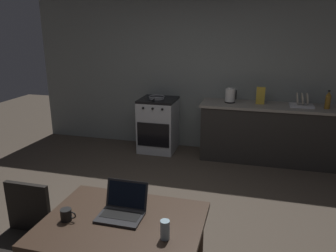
# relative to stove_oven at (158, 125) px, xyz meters

# --- Properties ---
(ground_plane) EXTENTS (12.00, 12.00, 0.00)m
(ground_plane) POSITION_rel_stove_oven_xyz_m (0.60, -2.33, -0.45)
(ground_plane) COLOR #473D33
(back_wall) EXTENTS (6.40, 0.10, 2.84)m
(back_wall) POSITION_rel_stove_oven_xyz_m (0.90, 0.35, 0.97)
(back_wall) COLOR gray
(back_wall) RESTS_ON ground_plane
(kitchen_counter) EXTENTS (2.16, 0.64, 0.91)m
(kitchen_counter) POSITION_rel_stove_oven_xyz_m (1.83, 0.00, 0.00)
(kitchen_counter) COLOR #282623
(kitchen_counter) RESTS_ON ground_plane
(stove_oven) EXTENTS (0.60, 0.62, 0.91)m
(stove_oven) POSITION_rel_stove_oven_xyz_m (0.00, 0.00, 0.00)
(stove_oven) COLOR #B7BABF
(stove_oven) RESTS_ON ground_plane
(dining_table) EXTENTS (1.13, 0.86, 0.73)m
(dining_table) POSITION_rel_stove_oven_xyz_m (0.71, -3.28, 0.20)
(dining_table) COLOR #332319
(dining_table) RESTS_ON ground_plane
(chair) EXTENTS (0.40, 0.40, 0.87)m
(chair) POSITION_rel_stove_oven_xyz_m (-0.14, -3.29, 0.04)
(chair) COLOR black
(chair) RESTS_ON ground_plane
(laptop) EXTENTS (0.32, 0.29, 0.22)m
(laptop) POSITION_rel_stove_oven_xyz_m (0.68, -3.20, 0.32)
(laptop) COLOR #232326
(laptop) RESTS_ON dining_table
(electric_kettle) EXTENTS (0.18, 0.16, 0.23)m
(electric_kettle) POSITION_rel_stove_oven_xyz_m (1.18, 0.00, 0.56)
(electric_kettle) COLOR black
(electric_kettle) RESTS_ON kitchen_counter
(bottle) EXTENTS (0.08, 0.08, 0.27)m
(bottle) POSITION_rel_stove_oven_xyz_m (2.59, -0.05, 0.58)
(bottle) COLOR #8C601E
(bottle) RESTS_ON kitchen_counter
(frying_pan) EXTENTS (0.27, 0.44, 0.05)m
(frying_pan) POSITION_rel_stove_oven_xyz_m (-0.02, -0.03, 0.48)
(frying_pan) COLOR gray
(frying_pan) RESTS_ON stove_oven
(coffee_mug) EXTENTS (0.12, 0.08, 0.09)m
(coffee_mug) POSITION_rel_stove_oven_xyz_m (0.32, -3.36, 0.32)
(coffee_mug) COLOR black
(coffee_mug) RESTS_ON dining_table
(drinking_glass) EXTENTS (0.06, 0.06, 0.13)m
(drinking_glass) POSITION_rel_stove_oven_xyz_m (1.05, -3.39, 0.35)
(drinking_glass) COLOR #99B7C6
(drinking_glass) RESTS_ON dining_table
(cereal_box) EXTENTS (0.13, 0.05, 0.26)m
(cereal_box) POSITION_rel_stove_oven_xyz_m (1.64, 0.02, 0.58)
(cereal_box) COLOR gold
(cereal_box) RESTS_ON kitchen_counter
(dish_rack) EXTENTS (0.34, 0.26, 0.21)m
(dish_rack) POSITION_rel_stove_oven_xyz_m (2.24, 0.00, 0.50)
(dish_rack) COLOR silver
(dish_rack) RESTS_ON kitchen_counter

